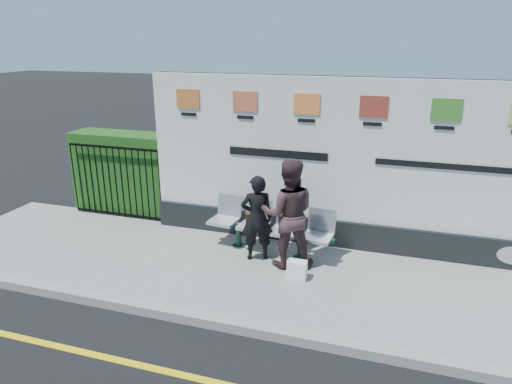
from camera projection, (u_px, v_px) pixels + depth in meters
pavement at (322, 282)px, 7.22m from camera, size 14.00×3.00×0.12m
kerb at (303, 339)px, 5.86m from camera, size 14.00×0.18×0.14m
billboard at (368, 179)px, 7.86m from camera, size 8.00×0.30×3.00m
hedge at (127, 172)px, 9.84m from camera, size 2.35×0.70×1.70m
railing at (116, 182)px, 9.46m from camera, size 2.05×0.06×1.54m
bench at (269, 240)px, 8.02m from camera, size 2.29×0.82×0.48m
woman_left at (257, 218)px, 7.64m from camera, size 0.64×0.54×1.49m
woman_right at (288, 214)px, 7.36m from camera, size 1.05×0.91×1.83m
handbag_brown at (253, 219)px, 8.02m from camera, size 0.29×0.19×0.21m
carrier_bag_white at (297, 270)px, 7.17m from camera, size 0.30×0.18×0.30m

